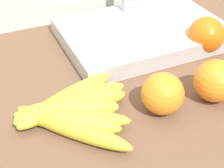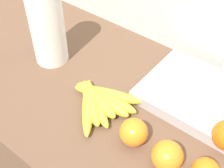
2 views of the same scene
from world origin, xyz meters
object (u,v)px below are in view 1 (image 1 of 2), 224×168
(orange_right, at_px, (215,81))
(orange_center, at_px, (206,35))
(banana_bunch, at_px, (70,111))
(orange_front, at_px, (163,94))
(sink_basin, at_px, (142,31))

(orange_right, xyz_separation_m, orange_center, (0.09, 0.15, 0.00))
(banana_bunch, height_order, orange_right, orange_right)
(orange_front, height_order, sink_basin, sink_basin)
(orange_center, relative_size, sink_basin, 0.22)
(orange_front, relative_size, orange_center, 0.93)
(orange_front, bearing_deg, sink_basin, 69.20)
(banana_bunch, bearing_deg, sink_basin, 39.05)
(orange_front, bearing_deg, banana_bunch, 164.57)
(banana_bunch, relative_size, sink_basin, 0.58)
(banana_bunch, xyz_separation_m, orange_front, (0.16, -0.04, 0.02))
(orange_right, distance_m, orange_center, 0.17)
(banana_bunch, bearing_deg, orange_right, -11.19)
(banana_bunch, relative_size, orange_right, 2.78)
(banana_bunch, height_order, orange_center, orange_center)
(banana_bunch, height_order, sink_basin, sink_basin)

